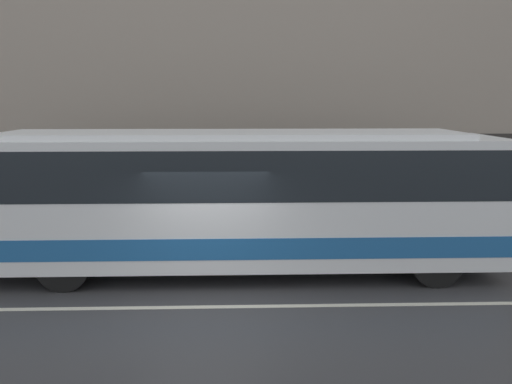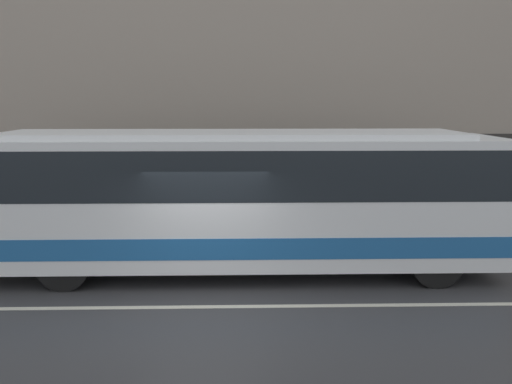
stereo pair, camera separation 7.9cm
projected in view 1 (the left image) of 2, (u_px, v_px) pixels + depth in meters
name	position (u px, v px, depth m)	size (l,w,h in m)	color
ground_plane	(206.00, 307.00, 9.51)	(60.00, 60.00, 0.00)	#38383A
sidewalk	(218.00, 229.00, 14.89)	(60.00, 2.98, 0.14)	gray
building_facade	(218.00, 11.00, 15.30)	(60.00, 0.35, 13.53)	gray
lane_stripe	(206.00, 307.00, 9.51)	(54.00, 0.14, 0.01)	beige
transit_bus	(233.00, 194.00, 11.17)	(11.78, 2.48, 3.21)	white
pedestrian_waiting	(268.00, 204.00, 14.28)	(0.36, 0.36, 1.73)	#333338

